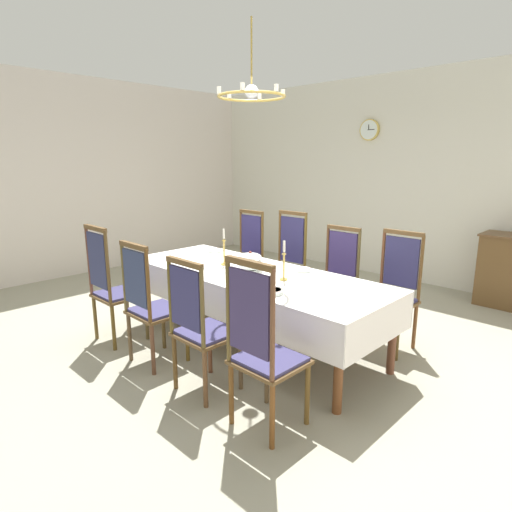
% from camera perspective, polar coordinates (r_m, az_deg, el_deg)
% --- Properties ---
extents(ground, '(7.67, 6.23, 0.04)m').
position_cam_1_polar(ground, '(4.45, 1.08, -11.26)').
color(ground, '#9B9883').
extents(back_wall, '(7.67, 0.08, 3.03)m').
position_cam_1_polar(back_wall, '(6.72, 20.15, 9.70)').
color(back_wall, silver).
rests_on(back_wall, ground).
extents(left_wall, '(0.08, 6.23, 3.03)m').
position_cam_1_polar(left_wall, '(7.28, -22.05, 9.74)').
color(left_wall, silver).
rests_on(left_wall, ground).
extents(dining_table, '(2.74, 1.01, 0.74)m').
position_cam_1_polar(dining_table, '(4.09, -0.54, -3.15)').
color(dining_table, brown).
rests_on(dining_table, ground).
extents(tablecloth, '(2.76, 1.03, 0.32)m').
position_cam_1_polar(tablecloth, '(4.09, -0.54, -3.20)').
color(tablecloth, white).
rests_on(tablecloth, dining_table).
extents(chair_south_a, '(0.44, 0.42, 1.19)m').
position_cam_1_polar(chair_south_a, '(4.42, -18.85, -3.67)').
color(chair_south_a, brown).
rests_on(chair_south_a, ground).
extents(chair_north_a, '(0.44, 0.42, 1.16)m').
position_cam_1_polar(chair_north_a, '(5.45, -1.51, 0.03)').
color(chair_north_a, brown).
rests_on(chair_north_a, ground).
extents(chair_south_b, '(0.44, 0.42, 1.12)m').
position_cam_1_polar(chair_south_b, '(3.85, -14.08, -6.13)').
color(chair_south_b, brown).
rests_on(chair_south_b, ground).
extents(chair_north_b, '(0.44, 0.42, 1.21)m').
position_cam_1_polar(chair_north_b, '(5.00, 3.98, -1.02)').
color(chair_north_b, brown).
rests_on(chair_north_b, ground).
extents(chair_south_c, '(0.44, 0.42, 1.10)m').
position_cam_1_polar(chair_south_c, '(3.31, -7.55, -9.18)').
color(chair_south_c, brown).
rests_on(chair_south_c, ground).
extents(chair_north_c, '(0.44, 0.42, 1.11)m').
position_cam_1_polar(chair_north_c, '(4.60, 10.59, -2.90)').
color(chair_north_c, brown).
rests_on(chair_north_c, ground).
extents(chair_south_d, '(0.44, 0.42, 1.21)m').
position_cam_1_polar(chair_south_d, '(2.84, 0.84, -12.14)').
color(chair_south_d, brown).
rests_on(chair_south_d, ground).
extents(chair_north_d, '(0.44, 0.42, 1.14)m').
position_cam_1_polar(chair_north_d, '(4.28, 18.00, -4.36)').
color(chair_north_d, brown).
rests_on(chair_north_d, ground).
extents(soup_tureen, '(0.25, 0.25, 0.20)m').
position_cam_1_polar(soup_tureen, '(4.07, -0.78, -0.77)').
color(soup_tureen, white).
rests_on(soup_tureen, tablecloth).
extents(candlestick_west, '(0.07, 0.07, 0.37)m').
position_cam_1_polar(candlestick_west, '(4.32, -4.32, 0.75)').
color(candlestick_west, gold).
rests_on(candlestick_west, tablecloth).
extents(candlestick_east, '(0.07, 0.07, 0.36)m').
position_cam_1_polar(candlestick_east, '(3.77, 3.77, -1.13)').
color(candlestick_east, gold).
rests_on(candlestick_east, tablecloth).
extents(bowl_near_left, '(0.15, 0.15, 0.04)m').
position_cam_1_polar(bowl_near_left, '(4.96, -5.56, 0.77)').
color(bowl_near_left, white).
rests_on(bowl_near_left, tablecloth).
extents(bowl_near_right, '(0.15, 0.15, 0.03)m').
position_cam_1_polar(bowl_near_right, '(3.57, -1.11, -4.04)').
color(bowl_near_right, white).
rests_on(bowl_near_right, tablecloth).
extents(bowl_far_left, '(0.14, 0.14, 0.04)m').
position_cam_1_polar(bowl_far_left, '(4.11, 6.39, -1.80)').
color(bowl_far_left, white).
rests_on(bowl_far_left, tablecloth).
extents(bowl_far_right, '(0.18, 0.18, 0.04)m').
position_cam_1_polar(bowl_far_right, '(3.43, 2.22, -4.74)').
color(bowl_far_right, white).
rests_on(bowl_far_right, tablecloth).
extents(spoon_primary, '(0.06, 0.17, 0.01)m').
position_cam_1_polar(spoon_primary, '(5.06, -6.17, 0.83)').
color(spoon_primary, gold).
rests_on(spoon_primary, tablecloth).
extents(spoon_secondary, '(0.06, 0.17, 0.01)m').
position_cam_1_polar(spoon_secondary, '(3.51, 0.48, -4.55)').
color(spoon_secondary, gold).
rests_on(spoon_secondary, tablecloth).
extents(mounted_clock, '(0.32, 0.06, 0.32)m').
position_cam_1_polar(mounted_clock, '(6.98, 15.02, 16.07)').
color(mounted_clock, '#D1B251').
extents(chandelier, '(0.62, 0.60, 0.66)m').
position_cam_1_polar(chandelier, '(3.97, -0.60, 20.84)').
color(chandelier, gold).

